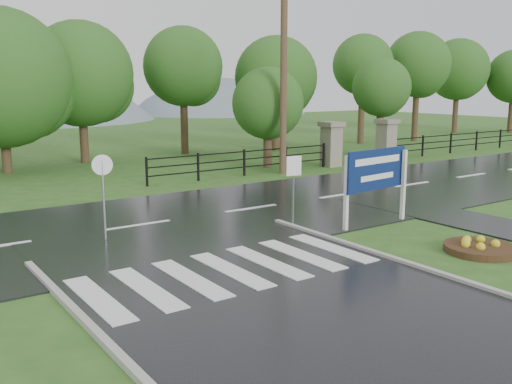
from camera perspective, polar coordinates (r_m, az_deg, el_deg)
ground at (r=9.21m, az=15.04°, el=-16.01°), size 120.00×120.00×0.00m
main_road at (r=16.98m, az=-11.70°, el=-3.41°), size 90.00×8.00×0.04m
walkway at (r=17.99m, az=22.82°, el=-3.25°), size 2.20×11.00×0.04m
crosswalk at (r=12.69m, az=-2.60°, el=-7.77°), size 6.50×2.80×0.02m
pillar_west at (r=28.89m, az=7.53°, el=4.88°), size 1.00×1.00×2.24m
pillar_east at (r=31.71m, az=12.90°, el=5.22°), size 1.00×1.00×2.24m
fence_west at (r=25.71m, az=-1.18°, el=3.23°), size 9.58×0.08×1.20m
fence_east at (r=40.35m, az=23.24°, el=5.12°), size 20.58×0.08×1.20m
treeline at (r=30.38m, az=-20.53°, el=2.34°), size 83.20×5.20×10.00m
estate_billboard at (r=16.83m, az=11.98°, el=1.84°), size 2.57×0.35×2.26m
flower_bed at (r=15.17m, az=21.53°, el=-5.15°), size 1.76×1.76×0.35m
reg_sign_small at (r=16.33m, az=3.78°, el=1.52°), size 0.45×0.12×2.08m
reg_sign_round at (r=15.33m, az=-15.03°, el=0.47°), size 0.53×0.13×2.31m
utility_pole_east at (r=26.14m, az=2.78°, el=12.18°), size 1.63×0.52×9.34m
entrance_tree_left at (r=28.11m, az=1.20°, el=8.83°), size 3.51×3.51×4.92m
entrance_tree_right at (r=33.40m, az=12.45°, el=10.12°), size 3.30×3.30×5.56m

